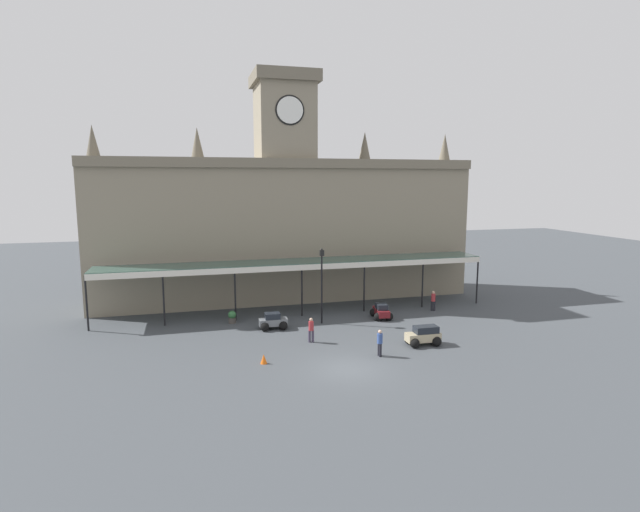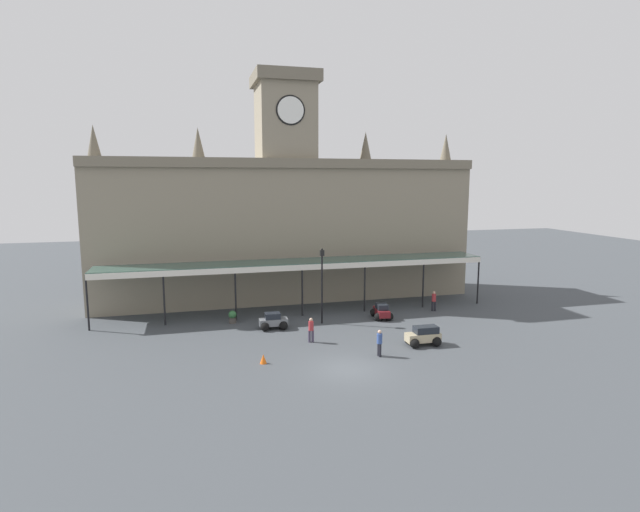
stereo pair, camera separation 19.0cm
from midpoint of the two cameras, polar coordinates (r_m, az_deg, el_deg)
The scene contains 12 objects.
ground_plane at distance 29.39m, azimuth 3.09°, elevation -12.77°, with size 140.00×140.00×0.00m, color #404549.
station_building at distance 45.33m, azimuth -4.09°, elevation 3.93°, with size 33.41×6.02×19.91m.
entrance_canopy at distance 40.59m, azimuth -2.63°, elevation -0.82°, with size 31.68×3.26×4.22m.
car_maroon_sedan at distance 39.61m, azimuth 6.86°, elevation -6.38°, with size 1.67×2.14×1.19m.
car_grey_sedan at distance 36.80m, azimuth -5.53°, elevation -7.53°, with size 2.07×1.55×1.19m.
car_beige_estate at distance 33.86m, azimuth 11.57°, elevation -9.00°, with size 2.27×1.57×1.27m.
pedestrian_beside_cars at distance 42.48m, azimuth 12.67°, elevation -4.94°, with size 0.37×0.34×1.67m.
pedestrian_crossing_forecourt at distance 31.27m, azimuth 6.66°, elevation -9.71°, with size 0.34×0.39×1.67m.
pedestrian_near_entrance at distance 33.62m, azimuth -1.18°, elevation -8.34°, with size 0.38×0.34×1.67m.
victorian_lamppost at distance 37.37m, azimuth 0.05°, elevation -2.50°, with size 0.30×0.30×5.74m.
traffic_cone at distance 30.28m, azimuth -6.62°, elevation -11.60°, with size 0.40×0.40×0.56m, color orange.
planter_forecourt_centre at distance 38.65m, azimuth -10.14°, elevation -6.86°, with size 0.60×0.60×0.96m.
Camera 1 is at (-8.68, -25.96, 10.72)m, focal length 28.03 mm.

